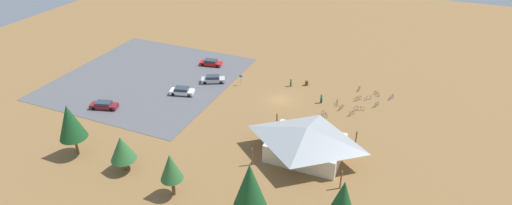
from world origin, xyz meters
TOP-DOWN VIEW (x-y plane):
  - ground at (0.00, 0.00)m, footprint 160.00×160.00m
  - parking_lot_asphalt at (26.99, 1.89)m, footprint 32.35×33.18m
  - bike_pavilion at (-8.92, 13.87)m, footprint 12.76×10.14m
  - trash_bin at (-2.67, -7.39)m, footprint 0.60×0.60m
  - lot_sign at (8.85, -2.50)m, footprint 0.56×0.08m
  - pine_west at (-16.60, 25.99)m, footprint 2.99×2.99m
  - pine_midwest at (-6.91, 28.90)m, footprint 3.82×3.82m
  - pine_far_west at (3.98, 28.10)m, footprint 2.84×2.84m
  - pine_east at (21.41, 26.32)m, footprint 3.84×3.84m
  - pine_far_east at (12.75, 26.51)m, footprint 3.46×3.46m
  - bicycle_blue_yard_center at (-12.81, 0.20)m, footprint 0.83×1.52m
  - bicycle_orange_edge_south at (-9.73, -2.35)m, footprint 0.59×1.74m
  - bicycle_white_yard_front at (-14.37, -6.19)m, footprint 1.10×1.32m
  - bicycle_red_trailside at (-12.77, -5.26)m, footprint 1.15×1.31m
  - bicycle_teal_yard_right at (-16.18, -4.42)m, footprint 0.73×1.56m
  - bicycle_silver_back_row at (-12.28, -9.21)m, footprint 0.48×1.77m
  - bicycle_black_yard_left at (-15.61, -8.53)m, footprint 1.13×1.27m
  - bicycle_purple_lone_west at (-8.70, 2.11)m, footprint 1.33×1.01m
  - bicycle_green_mid_cluster at (-10.74, -1.04)m, footprint 0.62×1.65m
  - bicycle_yellow_lone_east at (-13.67, -1.96)m, footprint 1.72×0.53m
  - bicycle_blue_front_row at (-18.19, -8.07)m, footprint 0.71×1.57m
  - car_white_back_corner at (17.11, 5.09)m, footprint 4.68×2.92m
  - car_silver_by_curb at (14.22, -1.36)m, footprint 4.79×3.51m
  - car_maroon_mid_lot at (26.74, 14.65)m, footprint 4.90×2.94m
  - car_red_near_entry at (18.34, -8.08)m, footprint 4.75×2.49m
  - visitor_near_lot at (-7.01, -1.88)m, footprint 0.40×0.39m
  - visitor_at_bikes at (-0.02, -5.81)m, footprint 0.36×0.40m

SIDE VIEW (x-z plane):
  - ground at x=0.00m, z-range 0.00..0.00m
  - parking_lot_asphalt at x=26.99m, z-range 0.00..0.05m
  - bicycle_white_yard_front at x=-14.37m, z-range -0.02..0.70m
  - bicycle_purple_lone_west at x=-8.70m, z-range -0.05..0.74m
  - bicycle_black_yard_left at x=-15.61m, z-range -0.05..0.75m
  - bicycle_green_mid_cluster at x=-10.74m, z-range -0.03..0.75m
  - bicycle_blue_front_row at x=-18.19m, z-range -0.06..0.79m
  - bicycle_blue_yard_center at x=-12.81m, z-range -0.06..0.81m
  - bicycle_silver_back_row at x=-12.28m, z-range -0.03..0.79m
  - bicycle_orange_edge_south at x=-9.73m, z-range -0.05..0.81m
  - bicycle_teal_yard_right at x=-16.18m, z-range -0.05..0.81m
  - bicycle_red_trailside at x=-12.77m, z-range -0.06..0.83m
  - bicycle_yellow_lone_east at x=-13.67m, z-range -0.06..0.85m
  - trash_bin at x=-2.67m, z-range 0.00..0.90m
  - car_red_near_entry at x=18.34m, z-range 0.05..1.35m
  - car_maroon_mid_lot at x=26.74m, z-range 0.06..1.35m
  - car_white_back_corner at x=17.11m, z-range 0.05..1.44m
  - car_silver_by_curb at x=14.22m, z-range 0.04..1.46m
  - visitor_at_bikes at x=-0.02m, z-range 0.04..1.67m
  - visitor_near_lot at x=-7.01m, z-range 0.05..1.86m
  - lot_sign at x=8.85m, z-range 0.31..2.51m
  - bike_pavilion at x=-8.92m, z-range 0.30..5.12m
  - pine_far_east at x=12.75m, z-range 0.89..6.27m
  - pine_far_west at x=3.98m, z-range 1.23..7.45m
  - pine_west at x=-16.60m, z-range 1.32..8.71m
  - pine_east at x=21.41m, z-range 1.43..9.56m
  - pine_midwest at x=-6.91m, z-range 1.42..10.20m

